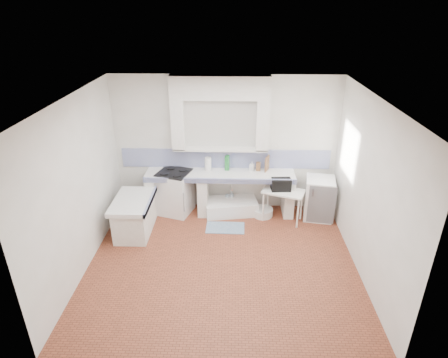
{
  "coord_description": "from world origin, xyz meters",
  "views": [
    {
      "loc": [
        0.19,
        -5.21,
        4.05
      ],
      "look_at": [
        0.0,
        1.0,
        1.1
      ],
      "focal_mm": 30.27,
      "sensor_mm": 36.0,
      "label": 1
    }
  ],
  "objects_px": {
    "sink": "(231,207)",
    "fridge": "(319,198)",
    "side_table": "(282,205)",
    "stove": "(175,193)"
  },
  "relations": [
    {
      "from": "sink",
      "to": "fridge",
      "type": "distance_m",
      "value": 1.8
    },
    {
      "from": "side_table",
      "to": "fridge",
      "type": "relative_size",
      "value": 0.93
    },
    {
      "from": "stove",
      "to": "side_table",
      "type": "height_order",
      "value": "stove"
    },
    {
      "from": "stove",
      "to": "side_table",
      "type": "relative_size",
      "value": 1.11
    },
    {
      "from": "sink",
      "to": "side_table",
      "type": "bearing_deg",
      "value": -23.76
    },
    {
      "from": "stove",
      "to": "side_table",
      "type": "xyz_separation_m",
      "value": [
        2.19,
        -0.27,
        -0.11
      ]
    },
    {
      "from": "sink",
      "to": "fridge",
      "type": "relative_size",
      "value": 1.24
    },
    {
      "from": "stove",
      "to": "sink",
      "type": "xyz_separation_m",
      "value": [
        1.16,
        -0.0,
        -0.32
      ]
    },
    {
      "from": "sink",
      "to": "side_table",
      "type": "xyz_separation_m",
      "value": [
        1.03,
        -0.27,
        0.2
      ]
    },
    {
      "from": "sink",
      "to": "fridge",
      "type": "xyz_separation_m",
      "value": [
        1.77,
        -0.12,
        0.3
      ]
    }
  ]
}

